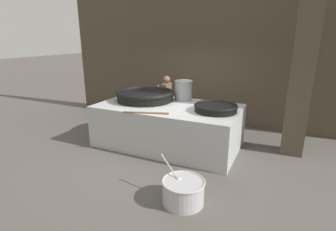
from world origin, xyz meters
TOP-DOWN VIEW (x-y plane):
  - ground_plane at (0.00, 0.00)m, footprint 60.00×60.00m
  - back_wall at (0.00, 2.34)m, footprint 9.32×0.24m
  - support_pillar at (2.85, 0.81)m, footprint 0.47×0.47m
  - hearth_platform at (0.00, 0.00)m, footprint 3.45×1.88m
  - giant_wok_near at (-0.77, 0.22)m, footprint 1.51×1.51m
  - giant_wok_far at (1.20, -0.02)m, footprint 0.98×0.98m
  - stock_pot at (0.13, 0.69)m, footprint 0.47×0.47m
  - stirring_paddle at (-0.09, -0.82)m, footprint 0.99×0.39m
  - cook at (-0.74, 1.46)m, footprint 0.36×0.56m
  - prep_bowl_vegetables at (1.27, -2.12)m, footprint 0.88×0.71m

SIDE VIEW (x-z plane):
  - ground_plane at x=0.00m, z-range 0.00..0.00m
  - prep_bowl_vegetables at x=1.27m, z-range -0.12..0.57m
  - hearth_platform at x=0.00m, z-range 0.00..1.03m
  - cook at x=-0.74m, z-range 0.06..1.58m
  - stirring_paddle at x=-0.09m, z-range 1.02..1.06m
  - giant_wok_far at x=1.20m, z-range 1.03..1.20m
  - giant_wok_near at x=-0.77m, z-range 1.04..1.30m
  - stock_pot at x=0.13m, z-range 1.03..1.55m
  - back_wall at x=0.00m, z-range 0.00..4.14m
  - support_pillar at x=2.85m, z-range 0.00..4.14m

